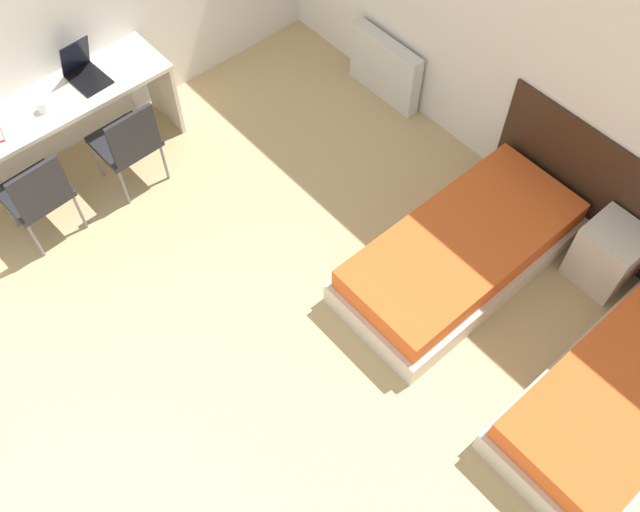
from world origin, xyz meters
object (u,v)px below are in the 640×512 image
at_px(chair_near_notebook, 37,193).
at_px(laptop, 84,71).
at_px(bed_near_door, 626,393).
at_px(nightstand, 607,254).
at_px(bed_near_window, 460,254).
at_px(chair_near_laptop, 127,141).

xyz_separation_m(chair_near_notebook, laptop, (-0.51, 0.81, 0.35)).
bearing_deg(bed_near_door, chair_near_notebook, -150.73).
bearing_deg(chair_near_notebook, nightstand, 40.37).
bearing_deg(bed_near_window, bed_near_door, 0.00).
bearing_deg(nightstand, laptop, -149.80).
bearing_deg(bed_near_window, nightstand, 46.02).
xyz_separation_m(chair_near_laptop, laptop, (-0.51, 0.03, 0.35)).
relative_size(nightstand, chair_near_laptop, 0.63).
height_order(bed_near_window, nightstand, nightstand).
height_order(nightstand, laptop, laptop).
height_order(bed_near_window, chair_near_laptop, chair_near_laptop).
height_order(nightstand, chair_near_laptop, chair_near_laptop).
relative_size(nightstand, laptop, 1.55).
distance_m(bed_near_door, nightstand, 1.07).
distance_m(bed_near_door, laptop, 4.58).
bearing_deg(laptop, chair_near_laptop, -6.37).
relative_size(bed_near_window, bed_near_door, 1.00).
bearing_deg(bed_near_door, bed_near_window, 180.00).
xyz_separation_m(bed_near_door, chair_near_notebook, (-3.82, -2.14, 0.28)).
bearing_deg(bed_near_door, nightstand, 133.98).
bearing_deg(bed_near_window, laptop, -155.09).
distance_m(chair_near_notebook, laptop, 1.02).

